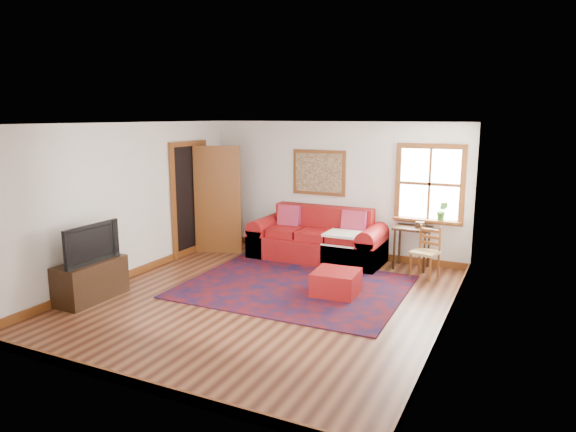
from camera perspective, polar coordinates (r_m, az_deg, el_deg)
The scene contains 13 objects.
ground at distance 7.51m, azimuth -2.51°, elevation -9.20°, with size 5.50×5.50×0.00m, color #3F1C11.
room_envelope at distance 7.12m, azimuth -2.56°, elevation 3.40°, with size 5.04×5.54×2.52m.
window at distance 9.13m, azimuth 15.59°, elevation 2.57°, with size 1.18×0.20×1.38m.
doorway at distance 9.84m, azimuth -9.02°, elevation 1.99°, with size 0.89×1.08×2.14m.
framed_artwork at distance 9.69m, azimuth 3.44°, elevation 4.83°, with size 1.05×0.07×0.85m.
persian_rug at distance 8.00m, azimuth 0.72°, elevation -7.82°, with size 3.30×2.64×0.02m, color #4F0B0C.
red_leather_sofa at distance 9.44m, azimuth 3.35°, elevation -2.95°, with size 2.42×1.00×0.95m.
red_ottoman at distance 7.65m, azimuth 5.36°, elevation -7.40°, with size 0.64×0.64×0.36m, color maroon.
side_table at distance 9.05m, azimuth 13.64°, elevation -1.95°, with size 0.61×0.46×0.73m.
ladder_back_chair at distance 8.65m, azimuth 15.14°, elevation -3.67°, with size 0.48×0.46×0.85m.
media_cabinet at distance 7.92m, azimuth -21.05°, elevation -6.69°, with size 0.46×1.03×0.57m, color #321E10.
television at distance 7.74m, azimuth -21.42°, elevation -2.82°, with size 0.96×0.13×0.55m, color black.
candle_hurricane at distance 8.06m, azimuth -18.92°, elevation -3.53°, with size 0.12×0.12×0.18m.
Camera 1 is at (3.34, -6.20, 2.60)m, focal length 32.00 mm.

